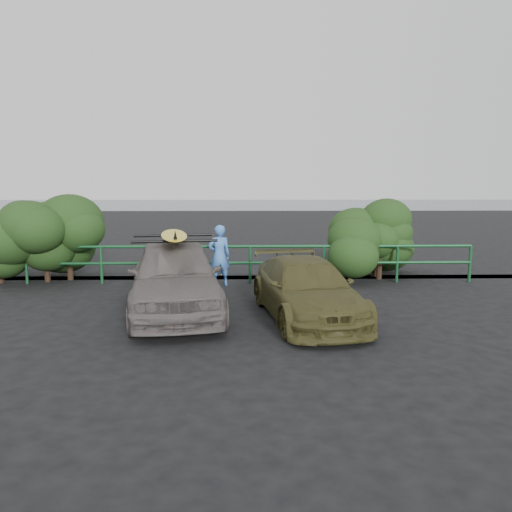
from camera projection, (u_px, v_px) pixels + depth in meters
The scene contains 10 objects.
ground at pixel (195, 341), 8.57m from camera, with size 80.00×80.00×0.00m, color black.
ocean at pixel (239, 203), 67.92m from camera, with size 200.00×200.00×0.00m, color #555D68.
guardrail at pixel (213, 264), 13.44m from camera, with size 14.00×0.08×1.04m, color #144924, non-canonical shape.
shrub_left at pixel (39, 244), 13.66m from camera, with size 3.20×2.40×2.08m, color #214017, non-canonical shape.
shrub_right at pixel (393, 239), 13.95m from camera, with size 3.20×2.40×2.27m, color #214017, non-canonical shape.
sedan at pixel (175, 276), 10.33m from camera, with size 1.82×4.53×1.54m, color #645C59.
olive_vehicle at pixel (306, 289), 9.94m from camera, with size 1.65×4.07×1.18m, color #47441F.
man at pixel (219, 256), 13.06m from camera, with size 0.59×0.39×1.61m, color #477ED5.
roof_rack at pixel (174, 238), 10.21m from camera, with size 1.67×1.17×0.06m, color black, non-canonical shape.
surfboard at pixel (174, 235), 10.20m from camera, with size 0.52×2.52×0.07m, color yellow.
Camera 1 is at (0.89, -8.29, 2.70)m, focal length 35.00 mm.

